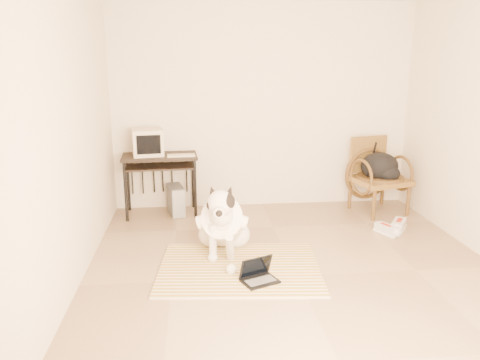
{
  "coord_description": "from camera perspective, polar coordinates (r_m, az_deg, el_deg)",
  "views": [
    {
      "loc": [
        -0.94,
        -3.96,
        1.99
      ],
      "look_at": [
        -0.49,
        0.52,
        0.81
      ],
      "focal_mm": 35.0,
      "sensor_mm": 36.0,
      "label": 1
    }
  ],
  "objects": [
    {
      "name": "crt_monitor",
      "position": [
        6.05,
        -11.2,
        4.54
      ],
      "size": [
        0.43,
        0.41,
        0.33
      ],
      "color": "beige",
      "rests_on": "computer_desk"
    },
    {
      "name": "laptop",
      "position": [
        4.35,
        2.24,
        -11.51
      ],
      "size": [
        0.38,
        0.33,
        0.22
      ],
      "color": "black",
      "rests_on": "rug"
    },
    {
      "name": "desk_keyboard",
      "position": [
        5.94,
        -7.19,
        2.99
      ],
      "size": [
        0.35,
        0.15,
        0.02
      ],
      "primitive_type": "cube",
      "rotation": [
        0.0,
        0.0,
        0.06
      ],
      "color": "beige",
      "rests_on": "computer_desk"
    },
    {
      "name": "sneaker_right",
      "position": [
        5.92,
        18.78,
        -5.28
      ],
      "size": [
        0.3,
        0.35,
        0.12
      ],
      "color": "silver",
      "rests_on": "floor"
    },
    {
      "name": "sneaker_left",
      "position": [
        5.75,
        17.45,
        -5.79
      ],
      "size": [
        0.24,
        0.32,
        0.11
      ],
      "color": "silver",
      "rests_on": "floor"
    },
    {
      "name": "floor",
      "position": [
        4.53,
        6.92,
        -11.5
      ],
      "size": [
        4.5,
        4.5,
        0.0
      ],
      "primitive_type": "plane",
      "color": "#8D7256",
      "rests_on": "ground"
    },
    {
      "name": "wall_front",
      "position": [
        2.06,
        21.83,
        -4.64
      ],
      "size": [
        4.5,
        0.0,
        4.5
      ],
      "primitive_type": "plane",
      "rotation": [
        -1.57,
        0.0,
        0.0
      ],
      "color": "beige",
      "rests_on": "floor"
    },
    {
      "name": "dog",
      "position": [
        4.86,
        -2.08,
        -5.33
      ],
      "size": [
        0.55,
        1.16,
        0.83
      ],
      "color": "silver",
      "rests_on": "rug"
    },
    {
      "name": "rattan_chair",
      "position": [
        6.43,
        16.39,
        0.57
      ],
      "size": [
        0.78,
        0.76,
        0.97
      ],
      "color": "brown",
      "rests_on": "floor"
    },
    {
      "name": "backpack",
      "position": [
        6.32,
        16.81,
        1.47
      ],
      "size": [
        0.49,
        0.43,
        0.36
      ],
      "color": "black",
      "rests_on": "rattan_chair"
    },
    {
      "name": "rug",
      "position": [
        4.63,
        -0.07,
        -10.68
      ],
      "size": [
        1.65,
        1.32,
        0.02
      ],
      "color": "#B4781B",
      "rests_on": "floor"
    },
    {
      "name": "wall_back",
      "position": [
        6.32,
        2.84,
        8.84
      ],
      "size": [
        4.5,
        0.0,
        4.5
      ],
      "primitive_type": "plane",
      "rotation": [
        1.57,
        0.0,
        0.0
      ],
      "color": "beige",
      "rests_on": "floor"
    },
    {
      "name": "pc_tower",
      "position": [
        6.17,
        -7.81,
        -2.44
      ],
      "size": [
        0.26,
        0.44,
        0.38
      ],
      "color": "#525255",
      "rests_on": "floor"
    },
    {
      "name": "wall_left",
      "position": [
        4.15,
        -20.58,
        4.84
      ],
      "size": [
        0.0,
        4.5,
        4.5
      ],
      "primitive_type": "plane",
      "rotation": [
        1.57,
        0.0,
        1.57
      ],
      "color": "beige",
      "rests_on": "floor"
    },
    {
      "name": "computer_desk",
      "position": [
        6.07,
        -9.75,
        1.95
      ],
      "size": [
        0.97,
        0.58,
        0.79
      ],
      "color": "black",
      "rests_on": "floor"
    }
  ]
}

